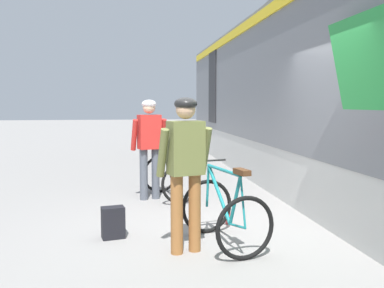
{
  "coord_description": "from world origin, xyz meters",
  "views": [
    {
      "loc": [
        -1.29,
        -5.15,
        1.69
      ],
      "look_at": [
        -0.32,
        1.37,
        1.05
      ],
      "focal_mm": 38.72,
      "sensor_mm": 36.0,
      "label": 1
    }
  ],
  "objects_px": {
    "backpack_on_platform": "(113,223)",
    "water_bottle_near_the_bikes": "(228,217)",
    "cyclist_far_in_olive": "(186,161)",
    "bicycle_near_black": "(170,176)",
    "cyclist_near_in_red": "(149,140)",
    "bicycle_far_teal": "(225,213)"
  },
  "relations": [
    {
      "from": "bicycle_near_black",
      "to": "bicycle_far_teal",
      "type": "bearing_deg",
      "value": -81.25
    },
    {
      "from": "cyclist_far_in_olive",
      "to": "bicycle_near_black",
      "type": "distance_m",
      "value": 2.84
    },
    {
      "from": "cyclist_near_in_red",
      "to": "water_bottle_near_the_bikes",
      "type": "relative_size",
      "value": 9.59
    },
    {
      "from": "bicycle_far_teal",
      "to": "water_bottle_near_the_bikes",
      "type": "xyz_separation_m",
      "value": [
        0.25,
        0.87,
        -0.31
      ]
    },
    {
      "from": "water_bottle_near_the_bikes",
      "to": "cyclist_far_in_olive",
      "type": "bearing_deg",
      "value": -125.94
    },
    {
      "from": "cyclist_far_in_olive",
      "to": "cyclist_near_in_red",
      "type": "bearing_deg",
      "value": 95.95
    },
    {
      "from": "cyclist_far_in_olive",
      "to": "bicycle_far_teal",
      "type": "height_order",
      "value": "cyclist_far_in_olive"
    },
    {
      "from": "bicycle_near_black",
      "to": "bicycle_far_teal",
      "type": "xyz_separation_m",
      "value": [
        0.4,
        -2.61,
        0.0
      ]
    },
    {
      "from": "cyclist_near_in_red",
      "to": "cyclist_far_in_olive",
      "type": "distance_m",
      "value": 2.74
    },
    {
      "from": "bicycle_near_black",
      "to": "cyclist_near_in_red",
      "type": "bearing_deg",
      "value": -173.6
    },
    {
      "from": "backpack_on_platform",
      "to": "water_bottle_near_the_bikes",
      "type": "bearing_deg",
      "value": 1.69
    },
    {
      "from": "water_bottle_near_the_bikes",
      "to": "backpack_on_platform",
      "type": "bearing_deg",
      "value": -165.99
    },
    {
      "from": "backpack_on_platform",
      "to": "bicycle_far_teal",
      "type": "bearing_deg",
      "value": -31.96
    },
    {
      "from": "cyclist_far_in_olive",
      "to": "bicycle_near_black",
      "type": "relative_size",
      "value": 1.44
    },
    {
      "from": "bicycle_near_black",
      "to": "water_bottle_near_the_bikes",
      "type": "height_order",
      "value": "bicycle_near_black"
    },
    {
      "from": "cyclist_near_in_red",
      "to": "water_bottle_near_the_bikes",
      "type": "height_order",
      "value": "cyclist_near_in_red"
    },
    {
      "from": "bicycle_far_teal",
      "to": "water_bottle_near_the_bikes",
      "type": "distance_m",
      "value": 0.96
    },
    {
      "from": "backpack_on_platform",
      "to": "bicycle_near_black",
      "type": "bearing_deg",
      "value": 54.28
    },
    {
      "from": "bicycle_far_teal",
      "to": "backpack_on_platform",
      "type": "bearing_deg",
      "value": 160.37
    },
    {
      "from": "cyclist_far_in_olive",
      "to": "water_bottle_near_the_bikes",
      "type": "relative_size",
      "value": 9.59
    },
    {
      "from": "cyclist_near_in_red",
      "to": "water_bottle_near_the_bikes",
      "type": "distance_m",
      "value": 2.21
    },
    {
      "from": "bicycle_far_teal",
      "to": "cyclist_near_in_red",
      "type": "bearing_deg",
      "value": 106.68
    }
  ]
}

